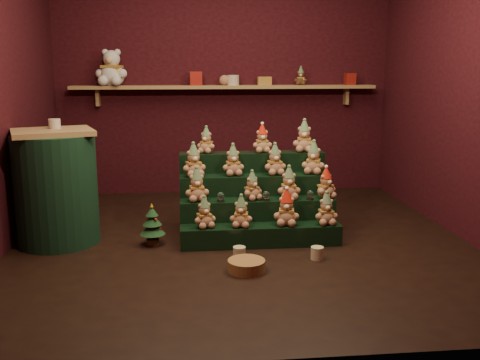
{
  "coord_description": "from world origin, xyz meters",
  "views": [
    {
      "loc": [
        -0.49,
        -4.55,
        1.53
      ],
      "look_at": [
        0.01,
        0.25,
        0.51
      ],
      "focal_mm": 40.0,
      "sensor_mm": 36.0,
      "label": 1
    }
  ],
  "objects": [
    {
      "name": "teddy_4",
      "position": [
        -0.39,
        0.09,
        0.51
      ],
      "size": [
        0.24,
        0.22,
        0.3
      ],
      "primitive_type": null,
      "rotation": [
        0.0,
        0.0,
        0.13
      ],
      "color": "#AB7C5F",
      "rests_on": "riser_tier_midfront"
    },
    {
      "name": "snow_globe_c",
      "position": [
        0.62,
        0.03,
        0.4
      ],
      "size": [
        0.06,
        0.06,
        0.09
      ],
      "color": "black",
      "rests_on": "riser_tier_midfront"
    },
    {
      "name": "riser_tier_back",
      "position": [
        0.15,
        0.53,
        0.36
      ],
      "size": [
        1.4,
        0.22,
        0.72
      ],
      "primitive_type": "cube",
      "color": "black",
      "rests_on": "ground"
    },
    {
      "name": "gift_tin_red_b",
      "position": [
        1.51,
        1.85,
        1.39
      ],
      "size": [
        0.12,
        0.12,
        0.14
      ],
      "primitive_type": "cube",
      "color": "maroon",
      "rests_on": "back_shelf"
    },
    {
      "name": "brown_bear",
      "position": [
        0.9,
        1.84,
        1.43
      ],
      "size": [
        0.17,
        0.16,
        0.21
      ],
      "primitive_type": null,
      "rotation": [
        0.0,
        0.0,
        -0.16
      ],
      "color": "#53311B",
      "rests_on": "back_shelf"
    },
    {
      "name": "scarf_gift_box",
      "position": [
        0.47,
        1.85,
        1.37
      ],
      "size": [
        0.16,
        0.1,
        0.1
      ],
      "primitive_type": "cube",
      "color": "orange",
      "rests_on": "back_shelf"
    },
    {
      "name": "teddy_5",
      "position": [
        0.1,
        0.09,
        0.49
      ],
      "size": [
        0.25,
        0.24,
        0.26
      ],
      "primitive_type": null,
      "rotation": [
        0.0,
        0.0,
        0.54
      ],
      "color": "#AB7C5F",
      "rests_on": "riser_tier_midfront"
    },
    {
      "name": "mug_left",
      "position": [
        -0.07,
        -0.45,
        0.05
      ],
      "size": [
        0.1,
        0.1,
        0.1
      ],
      "primitive_type": "cylinder",
      "color": "beige",
      "rests_on": "ground"
    },
    {
      "name": "teddy_6",
      "position": [
        0.44,
        0.09,
        0.51
      ],
      "size": [
        0.21,
        0.19,
        0.29
      ],
      "primitive_type": null,
      "rotation": [
        0.0,
        0.0,
        -0.0
      ],
      "color": "#AB7C5F",
      "rests_on": "riser_tier_midfront"
    },
    {
      "name": "teddy_3",
      "position": [
        0.73,
        -0.15,
        0.32
      ],
      "size": [
        0.21,
        0.19,
        0.28
      ],
      "primitive_type": null,
      "rotation": [
        0.0,
        0.0,
        0.03
      ],
      "color": "#AB7C5F",
      "rests_on": "riser_tier_front"
    },
    {
      "name": "table_ornament",
      "position": [
        -1.62,
        0.24,
        1.05
      ],
      "size": [
        0.1,
        0.1,
        0.08
      ],
      "primitive_type": "cylinder",
      "color": "beige",
      "rests_on": "side_table"
    },
    {
      "name": "gift_tin_red_a",
      "position": [
        -0.34,
        1.85,
        1.4
      ],
      "size": [
        0.14,
        0.14,
        0.16
      ],
      "primitive_type": "cube",
      "color": "maroon",
      "rests_on": "back_shelf"
    },
    {
      "name": "snow_globe_b",
      "position": [
        0.22,
        0.03,
        0.4
      ],
      "size": [
        0.07,
        0.07,
        0.09
      ],
      "color": "black",
      "rests_on": "riser_tier_midfront"
    },
    {
      "name": "white_bear",
      "position": [
        -1.31,
        1.84,
        1.58
      ],
      "size": [
        0.43,
        0.4,
        0.52
      ],
      "primitive_type": null,
      "rotation": [
        0.0,
        0.0,
        -0.21
      ],
      "color": "silver",
      "rests_on": "back_shelf"
    },
    {
      "name": "gift_tin_cream",
      "position": [
        0.09,
        1.85,
        1.38
      ],
      "size": [
        0.14,
        0.14,
        0.12
      ],
      "primitive_type": "cylinder",
      "color": "beige",
      "rests_on": "back_shelf"
    },
    {
      "name": "wicker_basket",
      "position": [
        -0.04,
        -0.73,
        0.04
      ],
      "size": [
        0.32,
        0.32,
        0.09
      ],
      "primitive_type": "cylinder",
      "rotation": [
        0.0,
        0.0,
        0.12
      ],
      "color": "olive",
      "rests_on": "ground"
    },
    {
      "name": "teddy_12",
      "position": [
        -0.28,
        0.55,
        0.84
      ],
      "size": [
        0.23,
        0.22,
        0.25
      ],
      "primitive_type": null,
      "rotation": [
        0.0,
        0.0,
        -0.44
      ],
      "color": "#AB7C5F",
      "rests_on": "riser_tier_back"
    },
    {
      "name": "teddy_10",
      "position": [
        0.34,
        0.32,
        0.68
      ],
      "size": [
        0.23,
        0.21,
        0.29
      ],
      "primitive_type": null,
      "rotation": [
        0.0,
        0.0,
        0.15
      ],
      "color": "#AB7C5F",
      "rests_on": "riser_tier_midback"
    },
    {
      "name": "riser_tier_midback",
      "position": [
        0.15,
        0.31,
        0.27
      ],
      "size": [
        1.4,
        0.22,
        0.54
      ],
      "primitive_type": "cube",
      "color": "black",
      "rests_on": "ground"
    },
    {
      "name": "teddy_1",
      "position": [
        -0.02,
        -0.14,
        0.32
      ],
      "size": [
        0.23,
        0.21,
        0.27
      ],
      "primitive_type": null,
      "rotation": [
        0.0,
        0.0,
        -0.19
      ],
      "color": "#AB7C5F",
      "rests_on": "riser_tier_front"
    },
    {
      "name": "snow_globe_a",
      "position": [
        -0.19,
        0.03,
        0.4
      ],
      "size": [
        0.07,
        0.07,
        0.09
      ],
      "color": "black",
      "rests_on": "riser_tier_midfront"
    },
    {
      "name": "teddy_14",
      "position": [
        0.67,
        0.53,
        0.87
      ],
      "size": [
        0.25,
        0.23,
        0.31
      ],
      "primitive_type": null,
      "rotation": [
        0.0,
        0.0,
        -0.18
      ],
      "color": "#AB7C5F",
      "rests_on": "riser_tier_back"
    },
    {
      "name": "riser_tier_front",
      "position": [
        0.15,
        -0.13,
        0.09
      ],
      "size": [
        1.4,
        0.22,
        0.18
      ],
      "primitive_type": "cube",
      "color": "black",
      "rests_on": "ground"
    },
    {
      "name": "ground",
      "position": [
        0.0,
        0.0,
        0.0
      ],
      "size": [
        4.0,
        4.0,
        0.0
      ],
      "primitive_type": "plane",
      "color": "black",
      "rests_on": "ground"
    },
    {
      "name": "shelf_plush_ball",
      "position": [
        -0.01,
        1.85,
        1.38
      ],
      "size": [
        0.12,
        0.12,
        0.12
      ],
      "primitive_type": "sphere",
      "color": "#AB7C5F",
      "rests_on": "back_shelf"
    },
    {
      "name": "mug_right",
      "position": [
        0.56,
        -0.52,
        0.05
      ],
      "size": [
        0.1,
        0.1,
        0.1
      ],
      "primitive_type": "cylinder",
      "color": "beige",
      "rests_on": "ground"
    },
    {
      "name": "teddy_9",
      "position": [
        -0.05,
        0.33,
        0.68
      ],
      "size": [
        0.23,
        0.21,
        0.29
      ],
      "primitive_type": null,
      "rotation": [
        0.0,
        0.0,
        0.13
      ],
      "color": "#AB7C5F",
      "rests_on": "riser_tier_midback"
    },
    {
      "name": "mini_christmas_tree",
      "position": [
        -0.79,
        -0.02,
        0.18
      ],
      "size": [
        0.22,
        0.22,
        0.38
      ],
      "rotation": [
        0.0,
        0.0,
        -0.09
      ],
      "color": "#473219",
      "rests_on": "ground"
    },
    {
      "name": "teddy_2",
      "position": [
        0.38,
        -0.13,
        0.34
      ],
      "size": [
        0.25,
        0.24,
        0.31
      ],
      "primitive_type": null,
      "rotation": [
        0.0,
        0.0,
        -0.17
      ],
      "color": "#AB7C5F",
      "rests_on": "riser_tier_front"
    },
    {
      "name": "riser_tier_midfront",
      "position": [
        0.15,
        0.09,
        0.18
      ],
      "size": [
        1.4,
        0.22,
        0.36
      ],
      "primitive_type": "cube",
      "color": "black",
      "rests_on": "ground"
    },
    {
      "name": "front_wall",
      "position": [
        0.0,
        -2.05,
        1.4
      ],
      "size": [
        4.0,
        0.1,
        2.8
      ],
      "primitive_type": "cube",
      "color": "black",
      "rests_on": "ground"
    },
    {
      "name": "right_wall",
      "position": [
        2.05,
        0.0,
        1.4
      ],
      "size": [
        0.1,
        4.0,
        2.8
      ],
      "primitive_type": "cube",
      "color": "black",
      "rests_on": "ground"
    },
    {
      "name": "side_table",
      "position": [
        -1.62,
        0.14,
        0.5
      ],
      "size": [
        0.8,
        0.73,
        1.01
      ],
      "rotation": [
        0.0,
        0.0,
        0.32
      ],
      "color": "#A38551",
      "rests_on": "ground"
    },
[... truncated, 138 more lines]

